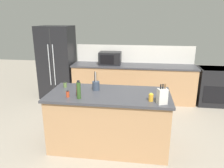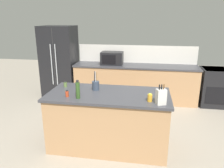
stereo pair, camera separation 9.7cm
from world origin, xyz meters
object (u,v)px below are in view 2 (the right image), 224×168
Objects in this scene: microwave at (112,58)px; utensil_crock at (96,85)px; range_oven at (216,87)px; knife_block at (161,97)px; hot_sauce_bottle at (77,90)px; spice_jar_oregano at (65,84)px; refrigerator at (60,62)px; olive_oil_bottle at (78,90)px; honey_jar at (150,98)px; spice_jar_paprika at (67,94)px.

utensil_crock is (0.06, -2.06, -0.08)m from microwave.
knife_block is at bearing -120.44° from range_oven.
hot_sauce_bottle is (-0.17, -2.34, -0.08)m from microwave.
microwave is 5.54× the size of spice_jar_oregano.
hot_sauce_bottle reaches higher than range_oven.
microwave reaches higher than spice_jar_oregano.
refrigerator is 2.06× the size of range_oven.
spice_jar_oregano is at bearing 133.63° from hot_sauce_bottle.
range_oven is 2.99m from knife_block.
olive_oil_bottle reaches higher than hot_sauce_bottle.
range_oven is at bearing -0.73° from refrigerator.
range_oven is 3.66m from hot_sauce_bottle.
microwave reaches higher than honey_jar.
spice_jar_paprika is 0.18m from hot_sauce_bottle.
spice_jar_paprika is at bearing -65.44° from refrigerator.
microwave is at bearing 87.47° from olive_oil_bottle.
knife_block is 2.93× the size of spice_jar_oregano.
hot_sauce_bottle is (0.13, 0.11, 0.04)m from spice_jar_paprika.
honey_jar is at bearing -5.35° from hot_sauce_bottle.
knife_block is at bearing -29.40° from honey_jar.
range_oven is 5.07× the size of hot_sauce_bottle.
utensil_crock reaches higher than olive_oil_bottle.
microwave is at bearing 92.23° from knife_block.
microwave reaches higher than hot_sauce_bottle.
microwave is 4.62× the size of honey_jar.
honey_jar is (2.39, -2.49, 0.05)m from refrigerator.
range_oven is at bearing 40.30° from spice_jar_paprika.
refrigerator is 4.06m from range_oven.
olive_oil_bottle is at bearing -11.44° from spice_jar_paprika.
microwave is at bearing 180.00° from range_oven.
microwave is at bearing 75.84° from spice_jar_oregano.
spice_jar_oregano is (-1.60, 0.54, -0.07)m from knife_block.
range_oven is at bearing 32.73° from spice_jar_oregano.
range_oven is at bearing 42.65° from olive_oil_bottle.
refrigerator is 6.53× the size of knife_block.
microwave reaches higher than utensil_crock.
hot_sauce_bottle is (-2.75, -2.34, 0.56)m from range_oven.
microwave reaches higher than spice_jar_paprika.
spice_jar_paprika reaches higher than spice_jar_oregano.
refrigerator is at bearing 179.27° from range_oven.
olive_oil_bottle is 0.21m from spice_jar_paprika.
olive_oil_bottle is at bearing -137.35° from range_oven.
microwave is 1.72× the size of utensil_crock.
refrigerator reaches higher than olive_oil_bottle.
refrigerator is 3.45× the size of microwave.
utensil_crock is at bearing 67.98° from olive_oil_bottle.
refrigerator is at bearing 117.65° from olive_oil_bottle.
honey_jar is at bearing -46.19° from refrigerator.
range_oven is (4.03, -0.05, -0.48)m from refrigerator.
range_oven is 2.99m from honey_jar.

